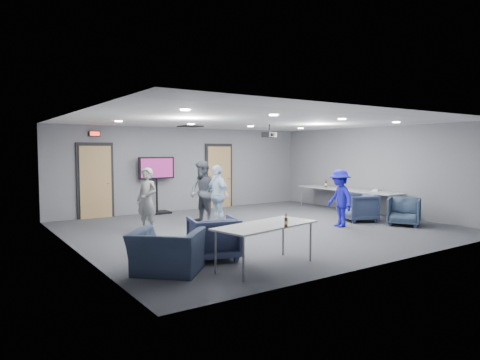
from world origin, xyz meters
TOP-DOWN VIEW (x-y plane):
  - floor at (0.00, 0.00)m, footprint 9.00×9.00m
  - ceiling at (0.00, 0.00)m, footprint 9.00×9.00m
  - wall_back at (0.00, 4.00)m, footprint 9.00×0.02m
  - wall_front at (0.00, -4.00)m, footprint 9.00×0.02m
  - wall_left at (-4.50, 0.00)m, footprint 0.02×8.00m
  - wall_right at (4.50, 0.00)m, footprint 0.02×8.00m
  - door_left at (-3.00, 3.95)m, footprint 1.06×0.17m
  - door_right at (1.20, 3.95)m, footprint 1.06×0.17m
  - exit_sign at (-3.00, 3.93)m, footprint 0.32×0.08m
  - hvac_diffuser at (-0.50, 2.80)m, footprint 0.60×0.60m
  - downlights at (0.00, 0.00)m, footprint 6.18×3.78m
  - person_a at (-2.61, 1.01)m, footprint 0.59×0.68m
  - person_b at (-0.85, 1.42)m, footprint 0.79×0.93m
  - person_c at (-0.71, 0.92)m, footprint 0.47×0.96m
  - person_d at (1.79, -1.04)m, footprint 0.77×1.06m
  - chair_right_b at (2.90, -0.74)m, footprint 1.10×1.08m
  - chair_right_c at (3.35, -1.85)m, footprint 1.10×1.09m
  - chair_front_a at (-2.58, -2.04)m, footprint 1.03×1.05m
  - chair_front_b at (-3.66, -2.40)m, footprint 1.42×1.42m
  - table_right_a at (4.00, 1.66)m, footprint 0.76×1.83m
  - table_right_b at (4.00, -0.24)m, footprint 0.81×1.94m
  - table_front_left at (-2.12, -3.00)m, footprint 2.00×1.14m
  - bottle_front at (-2.03, -3.41)m, footprint 0.06×0.06m
  - bottle_right at (3.91, 1.53)m, footprint 0.08×0.08m
  - snack_box at (4.08, 1.12)m, footprint 0.18×0.14m
  - wrapper at (4.22, -0.28)m, footprint 0.28×0.23m
  - tv_stand at (-1.19, 3.75)m, footprint 1.15×0.55m
  - projector at (0.86, 0.71)m, footprint 0.38×0.36m

SIDE VIEW (x-z plane):
  - floor at x=0.00m, z-range 0.00..0.00m
  - chair_front_b at x=-3.66m, z-range 0.00..0.70m
  - chair_right_c at x=3.35m, z-range 0.00..0.74m
  - chair_right_b at x=2.90m, z-range 0.00..0.76m
  - chair_front_a at x=-2.58m, z-range 0.00..0.78m
  - table_right_a at x=4.00m, z-range 0.32..1.05m
  - table_front_left at x=-2.12m, z-range 0.32..1.05m
  - table_right_b at x=4.00m, z-range 0.32..1.05m
  - person_d at x=1.79m, z-range 0.00..1.48m
  - snack_box at x=4.08m, z-range 0.73..0.77m
  - wrapper at x=4.22m, z-range 0.73..0.79m
  - person_a at x=-2.61m, z-range 0.00..1.56m
  - person_c at x=-0.71m, z-range 0.00..1.59m
  - bottle_front at x=-2.03m, z-range 0.70..0.93m
  - bottle_right at x=3.91m, z-range 0.69..0.99m
  - person_b at x=-0.85m, z-range 0.00..1.69m
  - tv_stand at x=-1.19m, z-range 0.12..1.89m
  - door_left at x=-3.00m, z-range -0.05..2.19m
  - door_right at x=1.20m, z-range -0.05..2.19m
  - wall_back at x=0.00m, z-range 0.00..2.70m
  - wall_front at x=0.00m, z-range 0.00..2.70m
  - wall_left at x=-4.50m, z-range 0.00..2.70m
  - wall_right at x=4.50m, z-range 0.00..2.70m
  - projector at x=0.86m, z-range 2.23..2.58m
  - exit_sign at x=-3.00m, z-range 2.37..2.53m
  - downlights at x=0.00m, z-range 2.67..2.69m
  - hvac_diffuser at x=-0.50m, z-range 2.67..2.70m
  - ceiling at x=0.00m, z-range 2.70..2.70m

